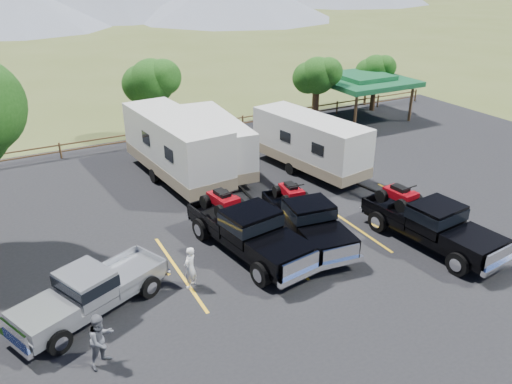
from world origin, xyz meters
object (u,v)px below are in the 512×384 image
pavilion (363,80)px  rig_center (306,218)px  rig_left (247,228)px  rig_right (430,222)px  person_a (190,268)px  trailer_left (176,147)px  person_b (101,340)px  trailer_right (309,144)px  pickup_silver (91,291)px  trailer_center (215,144)px

pavilion → rig_center: (-13.42, -13.09, -1.81)m
rig_left → rig_right: 7.43m
rig_center → person_a: size_ratio=3.75×
pavilion → person_a: 23.67m
trailer_left → person_a: 9.86m
person_b → rig_left: bearing=0.7°
rig_center → trailer_right: bearing=62.7°
pavilion → rig_right: 18.40m
trailer_left → person_a: bearing=-112.9°
trailer_right → rig_center: bearing=-134.1°
pavilion → trailer_right: 11.67m
rig_left → pickup_silver: 6.31m
rig_left → trailer_left: 8.20m
rig_left → rig_center: 2.65m
rig_left → person_b: size_ratio=3.89×
person_a → pavilion: bearing=-178.2°
pickup_silver → rig_center: bearing=71.2°
trailer_right → pickup_silver: (-13.04, -6.84, -0.76)m
rig_right → trailer_right: 8.80m
rig_left → person_a: 3.12m
rig_right → pickup_silver: (-13.05, 1.94, -0.15)m
trailer_left → pickup_silver: (-6.29, -9.16, -0.96)m
rig_center → trailer_left: bearing=114.3°
rig_center → person_b: (-9.09, -3.31, -0.08)m
trailer_right → person_a: 12.00m
person_a → person_b: (-3.58, -2.32, 0.05)m
rig_right → trailer_right: (-0.01, 8.78, 0.61)m
pickup_silver → trailer_left: bearing=121.6°
person_b → pickup_silver: bearing=57.0°
rig_left → trailer_left: trailer_left is taller
rig_left → rig_right: rig_left is taller
rig_left → rig_center: rig_left is taller
rig_right → person_a: bearing=163.9°
pavilion → person_b: (-22.51, -16.39, -1.90)m
pickup_silver → person_a: size_ratio=3.54×
rig_right → trailer_center: 12.17m
trailer_center → person_b: 14.79m
rig_center → person_a: rig_center is taller
trailer_center → trailer_left: bearing=-170.8°
pavilion → trailer_right: pavilion is taller
rig_right → pickup_silver: rig_right is taller
pavilion → rig_right: pavilion is taller
rig_left → person_b: rig_left is taller
pavilion → rig_left: bearing=-141.3°
rig_right → person_b: (-13.28, -0.58, -0.14)m
pavilion → pickup_silver: (-22.29, -13.87, -1.90)m
rig_left → trailer_center: size_ratio=0.77×
rig_right → trailer_right: bearing=84.2°
rig_left → trailer_left: bearing=80.8°
person_a → rig_center: bearing=155.3°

